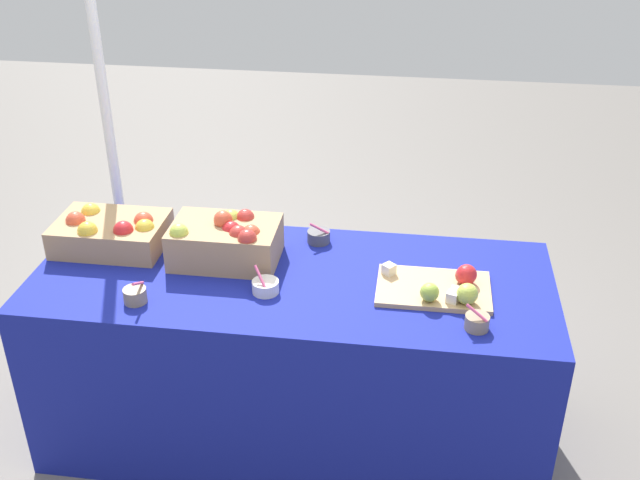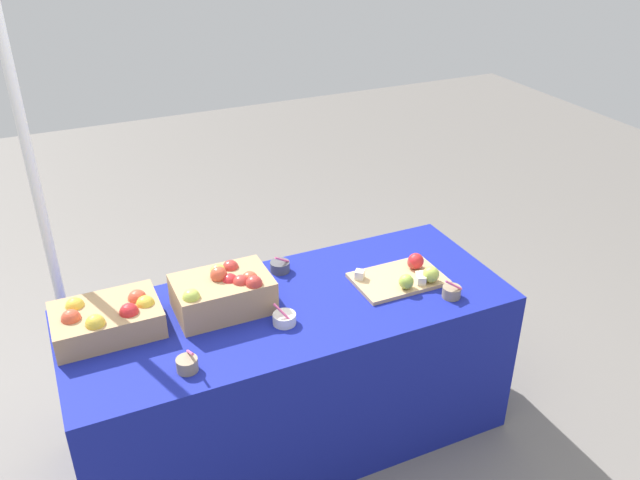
{
  "view_description": "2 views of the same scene",
  "coord_description": "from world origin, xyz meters",
  "views": [
    {
      "loc": [
        0.43,
        -2.32,
        2.19
      ],
      "look_at": [
        0.11,
        -0.01,
        0.9
      ],
      "focal_mm": 42.52,
      "sensor_mm": 36.0,
      "label": 1
    },
    {
      "loc": [
        -0.85,
        -2.18,
        2.33
      ],
      "look_at": [
        0.13,
        -0.04,
        1.04
      ],
      "focal_mm": 37.19,
      "sensor_mm": 36.0,
      "label": 2
    }
  ],
  "objects": [
    {
      "name": "sample_bowl_far",
      "position": [
        0.65,
        -0.24,
        0.77
      ],
      "size": [
        0.08,
        0.08,
        0.1
      ],
      "color": "gray",
      "rests_on": "table"
    },
    {
      "name": "tent_pole",
      "position": [
        -0.88,
        0.56,
        0.98
      ],
      "size": [
        0.04,
        0.04,
        1.96
      ],
      "primitive_type": "cylinder",
      "color": "white",
      "rests_on": "ground_plane"
    },
    {
      "name": "apple_crate_middle",
      "position": [
        -0.26,
        0.08,
        0.82
      ],
      "size": [
        0.4,
        0.26,
        0.2
      ],
      "color": "tan",
      "rests_on": "table"
    },
    {
      "name": "ground_plane",
      "position": [
        0.0,
        0.0,
        0.0
      ],
      "size": [
        10.0,
        10.0,
        0.0
      ],
      "primitive_type": "plane",
      "color": "slate"
    },
    {
      "name": "table",
      "position": [
        0.0,
        0.0,
        0.37
      ],
      "size": [
        1.9,
        0.76,
        0.74
      ],
      "primitive_type": "cube",
      "color": "navy",
      "rests_on": "ground_plane"
    },
    {
      "name": "sample_bowl_extra",
      "position": [
        -0.07,
        -0.12,
        0.76
      ],
      "size": [
        0.09,
        0.09,
        0.1
      ],
      "color": "silver",
      "rests_on": "table"
    },
    {
      "name": "apple_crate_left",
      "position": [
        -0.73,
        0.12,
        0.8
      ],
      "size": [
        0.41,
        0.29,
        0.15
      ],
      "color": "tan",
      "rests_on": "table"
    },
    {
      "name": "sample_bowl_mid",
      "position": [
        -0.5,
        -0.24,
        0.77
      ],
      "size": [
        0.08,
        0.09,
        0.1
      ],
      "color": "gray",
      "rests_on": "table"
    },
    {
      "name": "cutting_board_front",
      "position": [
        0.54,
        -0.04,
        0.77
      ],
      "size": [
        0.4,
        0.26,
        0.09
      ],
      "color": "tan",
      "rests_on": "table"
    },
    {
      "name": "sample_bowl_near",
      "position": [
        0.06,
        0.27,
        0.76
      ],
      "size": [
        0.09,
        0.09,
        0.09
      ],
      "color": "#4C4C51",
      "rests_on": "table"
    }
  ]
}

